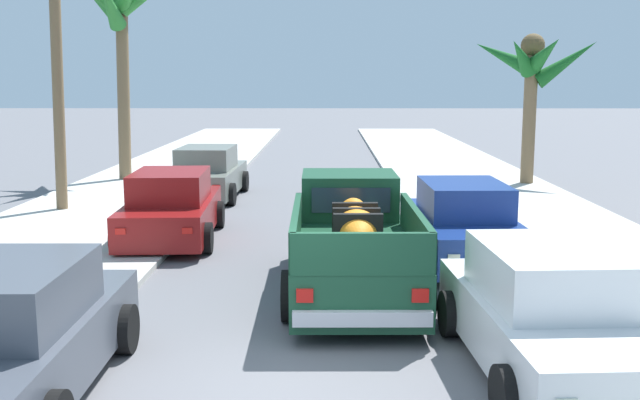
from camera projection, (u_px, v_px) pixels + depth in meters
ground_plane at (283, 388)px, 8.29m from camera, size 160.00×160.00×0.00m
sidewalk_left at (120, 204)px, 20.16m from camera, size 5.20×60.00×0.12m
sidewalk_right at (498, 204)px, 20.07m from camera, size 5.20×60.00×0.12m
curb_left at (163, 204)px, 20.15m from camera, size 0.16×60.00×0.10m
curb_right at (455, 205)px, 20.08m from camera, size 0.16×60.00×0.10m
pickup_truck at (353, 243)px, 12.00m from camera, size 2.26×5.23×1.80m
car_left_near at (549, 315)px, 8.63m from camera, size 2.20×4.33×1.54m
car_right_near at (464, 225)px, 13.97m from camera, size 2.11×4.30×1.54m
car_left_mid at (10, 336)px, 7.93m from camera, size 2.06×4.28×1.54m
car_right_mid at (171, 208)px, 15.78m from camera, size 2.19×4.33×1.54m
car_left_far at (208, 174)px, 21.39m from camera, size 2.12×4.30×1.54m
palm_tree_left_fore at (533, 68)px, 23.15m from camera, size 4.00×3.67×4.95m
palm_tree_right_mid at (121, 17)px, 24.10m from camera, size 3.35×4.08×6.83m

